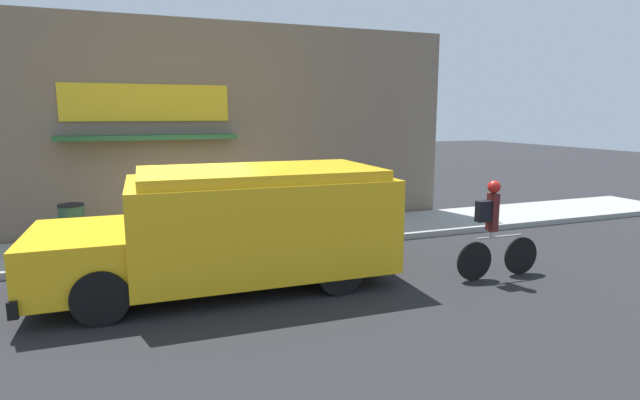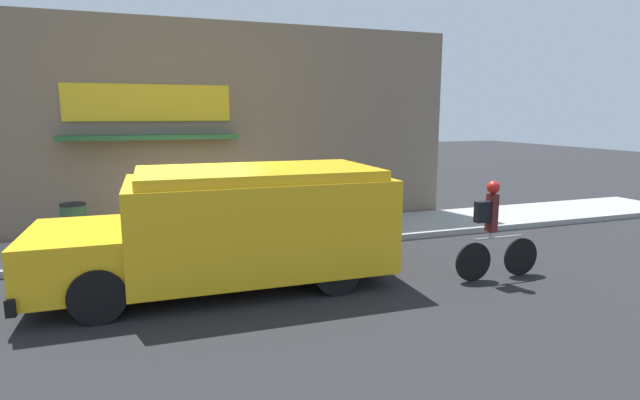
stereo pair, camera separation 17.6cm
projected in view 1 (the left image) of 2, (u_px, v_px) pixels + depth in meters
name	position (u px, v px, depth m)	size (l,w,h in m)	color
ground_plane	(193.00, 261.00, 9.80)	(70.00, 70.00, 0.00)	#232326
sidewalk	(187.00, 244.00, 10.83)	(28.00, 2.27, 0.14)	#999993
storefront	(175.00, 129.00, 11.63)	(14.16, 0.84, 5.02)	#756656
school_bus	(236.00, 225.00, 8.36)	(5.74, 2.91, 1.97)	yellow
cyclist	(494.00, 232.00, 8.68)	(1.68, 0.22, 1.74)	black
trash_bin	(73.00, 226.00, 10.14)	(0.50, 0.50, 0.93)	#2D5138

